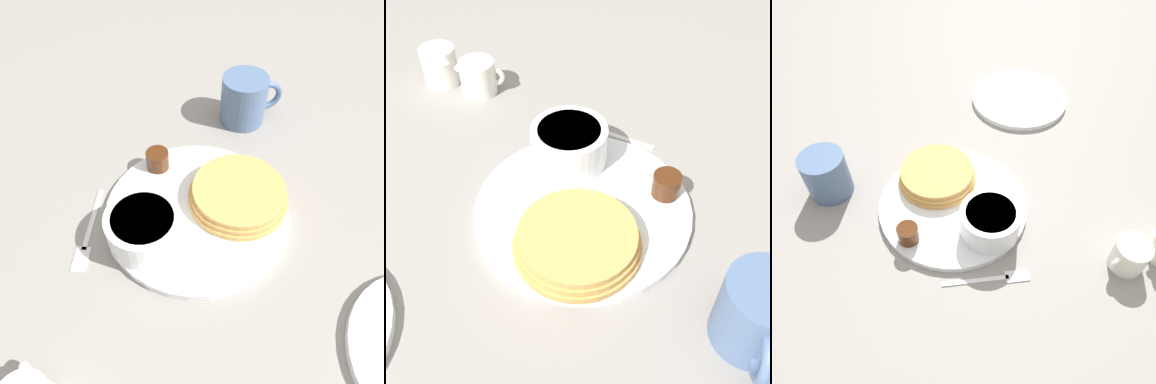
# 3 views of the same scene
# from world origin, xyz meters

# --- Properties ---
(ground_plane) EXTENTS (4.00, 4.00, 0.00)m
(ground_plane) POSITION_xyz_m (0.00, 0.00, 0.00)
(ground_plane) COLOR gray
(plate) EXTENTS (0.26, 0.26, 0.01)m
(plate) POSITION_xyz_m (0.00, 0.00, 0.01)
(plate) COLOR white
(plate) RESTS_ON ground_plane
(pancake_stack) EXTENTS (0.15, 0.15, 0.03)m
(pancake_stack) POSITION_xyz_m (-0.04, -0.05, 0.03)
(pancake_stack) COLOR tan
(pancake_stack) RESTS_ON plate
(bowl) EXTENTS (0.10, 0.10, 0.05)m
(bowl) POSITION_xyz_m (0.02, 0.08, 0.04)
(bowl) COLOR white
(bowl) RESTS_ON plate
(syrup_cup) EXTENTS (0.04, 0.04, 0.03)m
(syrup_cup) POSITION_xyz_m (0.10, -0.03, 0.03)
(syrup_cup) COLOR #47230F
(syrup_cup) RESTS_ON plate
(butter_ramekin) EXTENTS (0.04, 0.04, 0.04)m
(butter_ramekin) POSITION_xyz_m (0.04, 0.09, 0.03)
(butter_ramekin) COLOR white
(butter_ramekin) RESTS_ON plate
(coffee_mug) EXTENTS (0.09, 0.10, 0.09)m
(coffee_mug) POSITION_xyz_m (0.07, -0.22, 0.04)
(coffee_mug) COLOR slate
(coffee_mug) RESTS_ON ground_plane
(creamer_pitcher_near) EXTENTS (0.07, 0.05, 0.05)m
(creamer_pitcher_near) POSITION_xyz_m (-0.02, 0.30, 0.03)
(creamer_pitcher_near) COLOR white
(creamer_pitcher_near) RESTS_ON ground_plane
(creamer_pitcher_far) EXTENTS (0.05, 0.08, 0.06)m
(creamer_pitcher_far) POSITION_xyz_m (-0.07, 0.36, 0.03)
(creamer_pitcher_far) COLOR white
(creamer_pitcher_far) RESTS_ON ground_plane
(fork) EXTENTS (0.09, 0.12, 0.00)m
(fork) POSITION_xyz_m (0.09, 0.13, 0.00)
(fork) COLOR silver
(fork) RESTS_ON ground_plane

